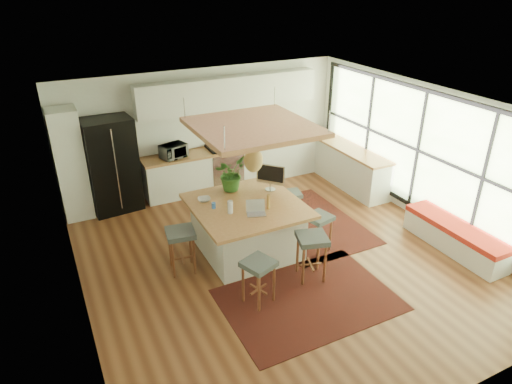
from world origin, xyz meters
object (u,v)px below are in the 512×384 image
stool_near_left (259,282)px  microwave (173,150)px  island (247,227)px  stool_near_right (311,259)px  stool_left_side (182,252)px  fridge (112,168)px  monitor (270,177)px  stool_right_back (291,205)px  laptop (256,208)px  stool_right_front (318,232)px  island_plant (231,177)px

stool_near_left → microwave: size_ratio=1.36×
island → stool_near_left: island is taller
stool_near_right → stool_left_side: stool_near_right is taller
fridge → stool_near_right: (2.36, -3.92, -0.57)m
monitor → microwave: size_ratio=1.02×
stool_left_side → monitor: size_ratio=1.41×
fridge → stool_right_back: (3.04, -2.13, -0.57)m
stool_near_left → stool_right_back: bearing=48.8°
stool_right_back → laptop: 1.75m
stool_near_left → laptop: (0.45, 0.97, 0.70)m
stool_right_front → laptop: size_ratio=2.10×
stool_near_right → microwave: size_ratio=1.47×
laptop → island_plant: (0.01, 1.07, 0.13)m
laptop → microwave: size_ratio=0.62×
stool_near_right → stool_right_back: (0.67, 1.79, 0.00)m
laptop → microwave: 3.12m
island → stool_near_right: size_ratio=2.34×
laptop → island: bearing=107.2°
stool_near_right → laptop: size_ratio=2.37×
island → monitor: bearing=26.9°
stool_right_back → microwave: bearing=129.3°
stool_near_left → stool_left_side: 1.51m
microwave → stool_right_back: bearing=-68.1°
laptop → island_plant: island_plant is taller
laptop → island_plant: 1.08m
island → stool_left_side: bearing=-176.4°
stool_near_left → microwave: bearing=90.1°
stool_right_front → stool_near_left: bearing=-153.2°
stool_near_right → stool_right_back: 1.91m
fridge → stool_right_front: fridge is taller
stool_near_right → island_plant: size_ratio=1.23×
island → stool_near_right: (0.58, -1.20, -0.11)m
fridge → stool_left_side: bearing=-84.0°
island → stool_near_left: 1.45m
island → microwave: bearing=99.9°
island → stool_near_left: size_ratio=2.54×
island → island_plant: island_plant is taller
stool_near_left → stool_near_right: bearing=9.1°
stool_right_front → stool_left_side: size_ratio=0.91×
island → laptop: size_ratio=5.54×
island → stool_right_front: (1.14, -0.56, -0.11)m
stool_right_front → monitor: 1.31m
stool_right_back → laptop: (-1.27, -0.99, 0.70)m
stool_right_front → stool_left_side: stool_left_side is taller
island → stool_right_front: bearing=-26.0°
monitor → island_plant: 0.73m
island → stool_near_left: bearing=-108.6°
stool_near_right → microwave: microwave is taller
stool_right_back → microwave: microwave is taller
monitor → island_plant: (-0.64, 0.35, -0.01)m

